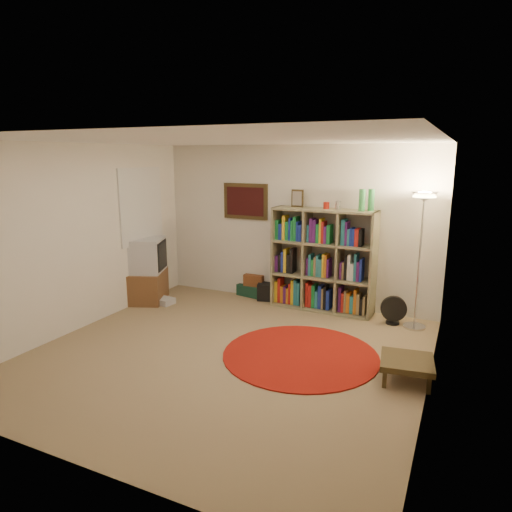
% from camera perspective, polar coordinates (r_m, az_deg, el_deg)
% --- Properties ---
extents(room, '(4.54, 4.54, 2.54)m').
position_cam_1_polar(room, '(5.28, -4.04, 0.68)').
color(room, '#846D4D').
rests_on(room, ground).
extents(bookshelf, '(1.57, 0.49, 1.87)m').
position_cam_1_polar(bookshelf, '(7.01, 8.23, -0.67)').
color(bookshelf, '#797150').
rests_on(bookshelf, ground).
extents(floor_lamp, '(0.46, 0.46, 1.88)m').
position_cam_1_polar(floor_lamp, '(6.40, 20.14, 4.74)').
color(floor_lamp, silver).
rests_on(floor_lamp, ground).
extents(floor_fan, '(0.37, 0.23, 0.41)m').
position_cam_1_polar(floor_fan, '(6.74, 16.81, -6.51)').
color(floor_fan, black).
rests_on(floor_fan, ground).
extents(tv_stand, '(0.72, 0.84, 1.04)m').
position_cam_1_polar(tv_stand, '(7.60, -13.36, -1.84)').
color(tv_stand, brown).
rests_on(tv_stand, ground).
extents(dvd_box, '(0.32, 0.27, 0.10)m').
position_cam_1_polar(dvd_box, '(7.50, -11.40, -5.54)').
color(dvd_box, '#B9B8BD').
rests_on(dvd_box, ground).
extents(suitcase, '(0.64, 0.48, 0.19)m').
position_cam_1_polar(suitcase, '(7.78, 0.07, -4.27)').
color(suitcase, '#123224').
rests_on(suitcase, ground).
extents(wicker_basket, '(0.34, 0.25, 0.19)m').
position_cam_1_polar(wicker_basket, '(7.70, -0.12, -2.97)').
color(wicker_basket, '#5D2E17').
rests_on(wicker_basket, suitcase).
extents(duffel_bag, '(0.48, 0.43, 0.28)m').
position_cam_1_polar(duffel_bag, '(7.58, 1.81, -4.38)').
color(duffel_bag, black).
rests_on(duffel_bag, ground).
extents(paper_towel, '(0.14, 0.14, 0.27)m').
position_cam_1_polar(paper_towel, '(7.48, 3.67, -4.66)').
color(paper_towel, white).
rests_on(paper_towel, ground).
extents(red_rug, '(1.86, 1.86, 0.02)m').
position_cam_1_polar(red_rug, '(5.60, 5.58, -12.18)').
color(red_rug, maroon).
rests_on(red_rug, ground).
extents(side_table, '(0.60, 0.60, 0.25)m').
position_cam_1_polar(side_table, '(5.17, 18.35, -12.55)').
color(side_table, '#312411').
rests_on(side_table, ground).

